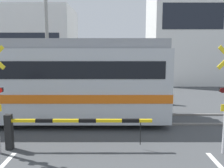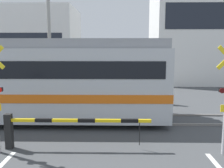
{
  "view_description": "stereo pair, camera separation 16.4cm",
  "coord_description": "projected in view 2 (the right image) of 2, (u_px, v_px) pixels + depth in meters",
  "views": [
    {
      "loc": [
        0.02,
        1.38,
        3.07
      ],
      "look_at": [
        0.0,
        11.51,
        1.6
      ],
      "focal_mm": 40.0,
      "sensor_mm": 36.0,
      "label": 1
    },
    {
      "loc": [
        0.19,
        1.39,
        3.07
      ],
      "look_at": [
        0.0,
        11.51,
        1.6
      ],
      "focal_mm": 40.0,
      "sensor_mm": 36.0,
      "label": 2
    }
  ],
  "objects": [
    {
      "name": "rail_track_far",
      "position": [
        112.0,
        115.0,
        11.41
      ],
      "size": [
        50.0,
        0.1,
        0.08
      ],
      "color": "gray",
      "rests_on": "ground_plane"
    },
    {
      "name": "building_right_of_street",
      "position": [
        185.0,
        26.0,
        22.11
      ],
      "size": [
        5.65,
        6.15,
        9.99
      ],
      "color": "white",
      "rests_on": "ground_plane"
    },
    {
      "name": "crossing_barrier_far",
      "position": [
        148.0,
        91.0,
        13.51
      ],
      "size": [
        4.43,
        0.2,
        1.09
      ],
      "color": "black",
      "rests_on": "ground_plane"
    },
    {
      "name": "utility_pole_streetside",
      "position": [
        49.0,
        26.0,
        15.56
      ],
      "size": [
        0.22,
        0.22,
        8.89
      ],
      "color": "gray",
      "rests_on": "ground_plane"
    },
    {
      "name": "crossing_barrier_near",
      "position": [
        49.0,
        126.0,
        7.56
      ],
      "size": [
        4.43,
        0.2,
        1.09
      ],
      "color": "black",
      "rests_on": "ground_plane"
    },
    {
      "name": "pedestrian",
      "position": [
        95.0,
        82.0,
        15.63
      ],
      "size": [
        0.38,
        0.22,
        1.67
      ],
      "color": "#33384C",
      "rests_on": "ground_plane"
    },
    {
      "name": "rail_track_near",
      "position": [
        112.0,
        124.0,
        9.99
      ],
      "size": [
        50.0,
        0.1,
        0.08
      ],
      "color": "gray",
      "rests_on": "ground_plane"
    },
    {
      "name": "building_left_of_street",
      "position": [
        34.0,
        46.0,
        22.61
      ],
      "size": [
        7.82,
        6.15,
        6.53
      ],
      "color": "white",
      "rests_on": "ground_plane"
    }
  ]
}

